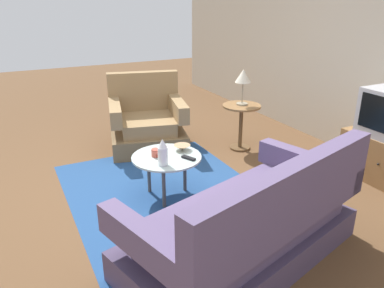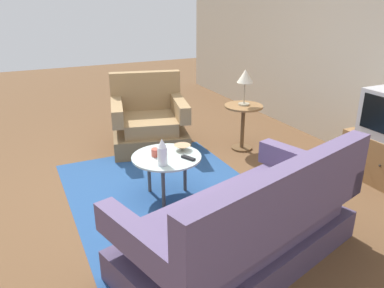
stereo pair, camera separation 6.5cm
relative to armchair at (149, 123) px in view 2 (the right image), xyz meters
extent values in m
plane|color=brown|center=(1.31, -0.24, -0.31)|extent=(16.00, 16.00, 0.00)
cube|color=#BCB29E|center=(1.31, 2.33, 1.04)|extent=(9.00, 0.12, 2.70)
cube|color=navy|center=(1.42, -0.31, -0.31)|extent=(2.51, 1.89, 0.00)
cube|color=brown|center=(0.06, -0.01, -0.19)|extent=(1.11, 1.15, 0.24)
cube|color=#93754C|center=(0.06, -0.01, 0.02)|extent=(0.91, 0.84, 0.18)
cube|color=#93754C|center=(-0.31, 0.08, 0.37)|extent=(0.36, 0.96, 0.53)
cube|color=#93754C|center=(-0.04, -0.41, 0.22)|extent=(0.91, 0.35, 0.22)
cube|color=#93754C|center=(0.16, 0.38, 0.22)|extent=(0.91, 0.35, 0.22)
cube|color=#4B3E5C|center=(2.56, -0.18, -0.19)|extent=(1.43, 2.06, 0.24)
cube|color=#5B4C70|center=(2.56, -0.18, 0.02)|extent=(1.22, 1.75, 0.18)
cube|color=#5B4C70|center=(2.95, -0.07, 0.36)|extent=(0.65, 1.84, 0.51)
cube|color=#5B4C70|center=(2.32, 0.65, 0.21)|extent=(0.95, 0.40, 0.21)
cube|color=#5B4C70|center=(2.79, -1.01, 0.21)|extent=(0.95, 0.40, 0.21)
cylinder|color=#B2C6C1|center=(1.42, -0.31, 0.12)|extent=(0.69, 0.69, 0.02)
cylinder|color=#4C4742|center=(1.40, -0.10, -0.10)|extent=(0.04, 0.04, 0.43)
cylinder|color=#4C4742|center=(1.26, -0.44, -0.10)|extent=(0.04, 0.04, 0.43)
cylinder|color=#4C4742|center=(1.61, -0.43, -0.10)|extent=(0.04, 0.04, 0.43)
cylinder|color=olive|center=(0.66, 1.07, 0.28)|extent=(0.49, 0.49, 0.02)
cylinder|color=brown|center=(0.66, 1.07, -0.02)|extent=(0.05, 0.05, 0.58)
cylinder|color=brown|center=(0.66, 1.07, -0.30)|extent=(0.27, 0.27, 0.02)
sphere|color=black|center=(2.04, 1.72, -0.03)|extent=(0.02, 0.02, 0.02)
sphere|color=black|center=(2.25, 1.72, -0.03)|extent=(0.02, 0.02, 0.02)
cube|color=black|center=(2.14, 1.75, 0.48)|extent=(0.48, 0.01, 0.36)
cylinder|color=#9E937A|center=(0.65, 1.08, 0.30)|extent=(0.15, 0.15, 0.02)
cylinder|color=#9E937A|center=(0.65, 1.08, 0.44)|extent=(0.02, 0.02, 0.27)
cone|color=beige|center=(0.65, 1.08, 0.66)|extent=(0.21, 0.21, 0.17)
cylinder|color=white|center=(1.60, -0.42, 0.22)|extent=(0.09, 0.09, 0.18)
cone|color=white|center=(1.60, -0.42, 0.35)|extent=(0.08, 0.08, 0.08)
cylinder|color=#B74C3D|center=(1.38, -0.41, 0.17)|extent=(0.09, 0.09, 0.08)
torus|color=#B74C3D|center=(1.43, -0.41, 0.17)|extent=(0.05, 0.01, 0.05)
cone|color=tan|center=(1.35, -0.11, 0.16)|extent=(0.17, 0.17, 0.06)
cube|color=black|center=(1.58, -0.15, 0.14)|extent=(0.16, 0.10, 0.02)
camera|label=1|loc=(4.60, -1.62, 1.61)|focal=35.50mm
camera|label=2|loc=(4.63, -1.56, 1.61)|focal=35.50mm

